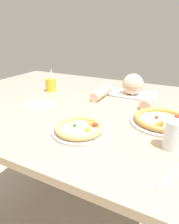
# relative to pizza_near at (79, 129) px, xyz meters

# --- Properties ---
(ground_plane) EXTENTS (8.00, 8.00, 0.00)m
(ground_plane) POSITION_rel_pizza_near_xyz_m (-0.04, 0.14, -0.77)
(ground_plane) COLOR #9E9384
(dining_table) EXTENTS (1.27, 0.95, 0.75)m
(dining_table) POSITION_rel_pizza_near_xyz_m (-0.04, 0.14, -0.12)
(dining_table) COLOR tan
(dining_table) RESTS_ON ground
(pizza_near) EXTENTS (0.28, 0.28, 0.04)m
(pizza_near) POSITION_rel_pizza_near_xyz_m (0.00, 0.00, 0.00)
(pizza_near) COLOR #B7B7BC
(pizza_near) RESTS_ON dining_table
(pizza_far) EXTENTS (0.34, 0.34, 0.04)m
(pizza_far) POSITION_rel_pizza_near_xyz_m (0.36, 0.29, 0.00)
(pizza_far) COLOR #B7B7BC
(pizza_far) RESTS_ON dining_table
(drink_cup_colored) EXTENTS (0.08, 0.08, 0.18)m
(drink_cup_colored) POSITION_rel_pizza_near_xyz_m (-0.58, 0.52, 0.03)
(drink_cup_colored) COLOR gold
(drink_cup_colored) RESTS_ON dining_table
(water_cup_clear) EXTENTS (0.08, 0.08, 0.13)m
(water_cup_clear) POSITION_rel_pizza_near_xyz_m (0.43, 0.06, 0.05)
(water_cup_clear) COLOR silver
(water_cup_clear) RESTS_ON dining_table
(paper_napkin) EXTENTS (0.18, 0.16, 0.00)m
(paper_napkin) POSITION_rel_pizza_near_xyz_m (-0.44, 0.21, -0.02)
(paper_napkin) COLOR white
(paper_napkin) RESTS_ON dining_table
(fork) EXTENTS (0.11, 0.19, 0.00)m
(fork) POSITION_rel_pizza_near_xyz_m (0.47, -0.12, -0.02)
(fork) COLOR silver
(fork) RESTS_ON dining_table
(diner_seated) EXTENTS (0.43, 0.53, 0.91)m
(diner_seated) POSITION_rel_pizza_near_xyz_m (0.05, 0.79, -0.37)
(diner_seated) COLOR #333847
(diner_seated) RESTS_ON ground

